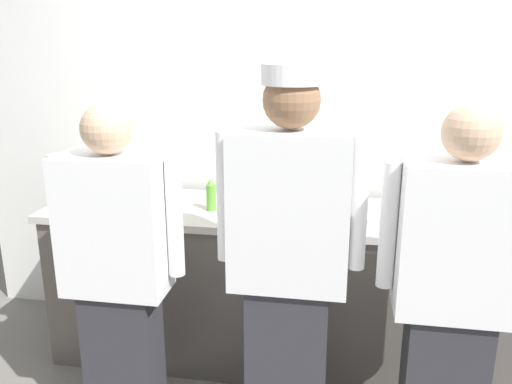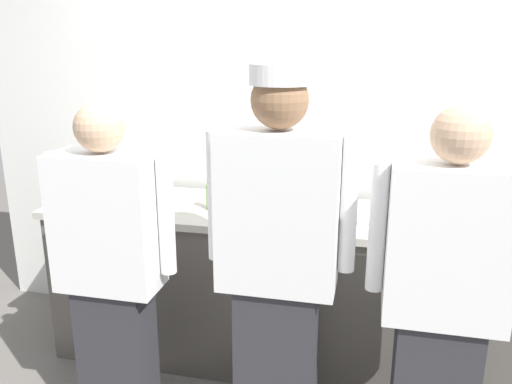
{
  "view_description": "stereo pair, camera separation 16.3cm",
  "coord_description": "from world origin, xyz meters",
  "px_view_note": "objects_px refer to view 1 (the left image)",
  "views": [
    {
      "loc": [
        0.32,
        -2.36,
        1.82
      ],
      "look_at": [
        -0.14,
        0.37,
        1.01
      ],
      "focal_mm": 36.56,
      "sensor_mm": 36.0,
      "label": 1
    },
    {
      "loc": [
        0.48,
        -2.32,
        1.82
      ],
      "look_at": [
        -0.14,
        0.37,
        1.01
      ],
      "focal_mm": 36.56,
      "sensor_mm": 36.0,
      "label": 2
    }
  ],
  "objects_px": {
    "chef_far_right": "(452,296)",
    "sheet_tray": "(380,214)",
    "deli_cup": "(99,188)",
    "mixing_bowl_steel": "(281,204)",
    "squeeze_bottle_primary": "(211,195)",
    "plate_stack_front": "(97,200)",
    "ramekin_red_sauce": "(485,220)",
    "chef_near_left": "(118,275)",
    "ramekin_green_sauce": "(141,210)",
    "chef_center": "(289,262)",
    "chefs_knife": "(140,197)",
    "ramekin_orange_sauce": "(255,198)"
  },
  "relations": [
    {
      "from": "chef_center",
      "to": "chef_near_left",
      "type": "bearing_deg",
      "value": -176.87
    },
    {
      "from": "chef_near_left",
      "to": "chef_center",
      "type": "bearing_deg",
      "value": 3.13
    },
    {
      "from": "mixing_bowl_steel",
      "to": "ramekin_red_sauce",
      "type": "height_order",
      "value": "mixing_bowl_steel"
    },
    {
      "from": "mixing_bowl_steel",
      "to": "plate_stack_front",
      "type": "bearing_deg",
      "value": -177.9
    },
    {
      "from": "chef_far_right",
      "to": "mixing_bowl_steel",
      "type": "relative_size",
      "value": 4.47
    },
    {
      "from": "ramekin_green_sauce",
      "to": "chefs_knife",
      "type": "distance_m",
      "value": 0.31
    },
    {
      "from": "chef_near_left",
      "to": "ramekin_green_sauce",
      "type": "distance_m",
      "value": 0.58
    },
    {
      "from": "chef_near_left",
      "to": "squeeze_bottle_primary",
      "type": "height_order",
      "value": "chef_near_left"
    },
    {
      "from": "chef_center",
      "to": "deli_cup",
      "type": "bearing_deg",
      "value": 146.68
    },
    {
      "from": "plate_stack_front",
      "to": "mixing_bowl_steel",
      "type": "bearing_deg",
      "value": 2.1
    },
    {
      "from": "squeeze_bottle_primary",
      "to": "ramekin_red_sauce",
      "type": "xyz_separation_m",
      "value": [
        1.43,
        0.0,
        -0.06
      ]
    },
    {
      "from": "chef_near_left",
      "to": "chef_far_right",
      "type": "bearing_deg",
      "value": 0.54
    },
    {
      "from": "chef_near_left",
      "to": "chefs_knife",
      "type": "height_order",
      "value": "chef_near_left"
    },
    {
      "from": "chef_near_left",
      "to": "plate_stack_front",
      "type": "bearing_deg",
      "value": 121.92
    },
    {
      "from": "chef_center",
      "to": "mixing_bowl_steel",
      "type": "xyz_separation_m",
      "value": [
        -0.11,
        0.66,
        0.05
      ]
    },
    {
      "from": "chef_center",
      "to": "sheet_tray",
      "type": "height_order",
      "value": "chef_center"
    },
    {
      "from": "chef_center",
      "to": "sheet_tray",
      "type": "distance_m",
      "value": 0.82
    },
    {
      "from": "chef_far_right",
      "to": "chefs_knife",
      "type": "relative_size",
      "value": 5.83
    },
    {
      "from": "plate_stack_front",
      "to": "mixing_bowl_steel",
      "type": "height_order",
      "value": "mixing_bowl_steel"
    },
    {
      "from": "squeeze_bottle_primary",
      "to": "deli_cup",
      "type": "distance_m",
      "value": 0.75
    },
    {
      "from": "chef_center",
      "to": "ramekin_green_sauce",
      "type": "relative_size",
      "value": 19.37
    },
    {
      "from": "mixing_bowl_steel",
      "to": "deli_cup",
      "type": "height_order",
      "value": "mixing_bowl_steel"
    },
    {
      "from": "chef_near_left",
      "to": "ramekin_red_sauce",
      "type": "xyz_separation_m",
      "value": [
        1.67,
        0.7,
        0.11
      ]
    },
    {
      "from": "chef_far_right",
      "to": "chefs_knife",
      "type": "xyz_separation_m",
      "value": [
        -1.63,
        0.83,
        0.08
      ]
    },
    {
      "from": "chef_far_right",
      "to": "mixing_bowl_steel",
      "type": "distance_m",
      "value": 1.04
    },
    {
      "from": "squeeze_bottle_primary",
      "to": "ramekin_green_sauce",
      "type": "distance_m",
      "value": 0.38
    },
    {
      "from": "ramekin_green_sauce",
      "to": "ramekin_red_sauce",
      "type": "bearing_deg",
      "value": 4.27
    },
    {
      "from": "chef_near_left",
      "to": "squeeze_bottle_primary",
      "type": "xyz_separation_m",
      "value": [
        0.25,
        0.69,
        0.17
      ]
    },
    {
      "from": "chef_center",
      "to": "ramekin_red_sauce",
      "type": "relative_size",
      "value": 16.65
    },
    {
      "from": "squeeze_bottle_primary",
      "to": "ramekin_red_sauce",
      "type": "distance_m",
      "value": 1.43
    },
    {
      "from": "chef_center",
      "to": "chef_far_right",
      "type": "relative_size",
      "value": 1.08
    },
    {
      "from": "plate_stack_front",
      "to": "sheet_tray",
      "type": "relative_size",
      "value": 0.51
    },
    {
      "from": "chef_far_right",
      "to": "ramekin_green_sauce",
      "type": "relative_size",
      "value": 17.89
    },
    {
      "from": "mixing_bowl_steel",
      "to": "ramekin_orange_sauce",
      "type": "distance_m",
      "value": 0.27
    },
    {
      "from": "chef_center",
      "to": "mixing_bowl_steel",
      "type": "distance_m",
      "value": 0.67
    },
    {
      "from": "ramekin_green_sauce",
      "to": "chefs_knife",
      "type": "xyz_separation_m",
      "value": [
        -0.12,
        0.28,
        -0.01
      ]
    },
    {
      "from": "chefs_knife",
      "to": "ramekin_orange_sauce",
      "type": "bearing_deg",
      "value": 4.73
    },
    {
      "from": "ramekin_orange_sauce",
      "to": "sheet_tray",
      "type": "bearing_deg",
      "value": -12.48
    },
    {
      "from": "chef_near_left",
      "to": "ramekin_orange_sauce",
      "type": "height_order",
      "value": "chef_near_left"
    },
    {
      "from": "squeeze_bottle_primary",
      "to": "ramekin_orange_sauce",
      "type": "distance_m",
      "value": 0.3
    },
    {
      "from": "sheet_tray",
      "to": "squeeze_bottle_primary",
      "type": "bearing_deg",
      "value": -176.64
    },
    {
      "from": "chefs_knife",
      "to": "sheet_tray",
      "type": "bearing_deg",
      "value": -4.06
    },
    {
      "from": "chef_near_left",
      "to": "deli_cup",
      "type": "height_order",
      "value": "chef_near_left"
    },
    {
      "from": "chef_far_right",
      "to": "deli_cup",
      "type": "relative_size",
      "value": 16.7
    },
    {
      "from": "chef_near_left",
      "to": "chefs_knife",
      "type": "distance_m",
      "value": 0.88
    },
    {
      "from": "chef_far_right",
      "to": "sheet_tray",
      "type": "height_order",
      "value": "chef_far_right"
    },
    {
      "from": "mixing_bowl_steel",
      "to": "squeeze_bottle_primary",
      "type": "bearing_deg",
      "value": -179.13
    },
    {
      "from": "deli_cup",
      "to": "ramekin_green_sauce",
      "type": "bearing_deg",
      "value": -37.21
    },
    {
      "from": "chefs_knife",
      "to": "ramekin_red_sauce",
      "type": "bearing_deg",
      "value": -4.43
    },
    {
      "from": "chef_near_left",
      "to": "sheet_tray",
      "type": "bearing_deg",
      "value": 32.85
    }
  ]
}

